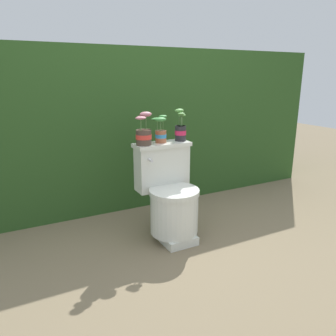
{
  "coord_description": "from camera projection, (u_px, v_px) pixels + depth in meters",
  "views": [
    {
      "loc": [
        -1.14,
        -2.0,
        1.23
      ],
      "look_at": [
        -0.04,
        0.12,
        0.55
      ],
      "focal_mm": 35.0,
      "sensor_mm": 36.0,
      "label": 1
    }
  ],
  "objects": [
    {
      "name": "potted_plant_left",
      "position": [
        144.0,
        134.0,
        2.42
      ],
      "size": [
        0.14,
        0.12,
        0.25
      ],
      "color": "#47382D",
      "rests_on": "toilet"
    },
    {
      "name": "potted_plant_middle",
      "position": [
        180.0,
        130.0,
        2.59
      ],
      "size": [
        0.09,
        0.09,
        0.25
      ],
      "color": "#262628",
      "rests_on": "toilet"
    },
    {
      "name": "toilet",
      "position": [
        170.0,
        197.0,
        2.52
      ],
      "size": [
        0.44,
        0.48,
        0.73
      ],
      "color": "silver",
      "rests_on": "ground"
    },
    {
      "name": "hedge_backdrop",
      "position": [
        122.0,
        124.0,
        3.41
      ],
      "size": [
        4.02,
        1.0,
        1.47
      ],
      "color": "#284C1E",
      "rests_on": "ground"
    },
    {
      "name": "ground_plane",
      "position": [
        180.0,
        239.0,
        2.55
      ],
      "size": [
        12.0,
        12.0,
        0.0
      ],
      "primitive_type": "plane",
      "color": "#75664C"
    },
    {
      "name": "potted_plant_midleft",
      "position": [
        160.0,
        131.0,
        2.51
      ],
      "size": [
        0.13,
        0.1,
        0.21
      ],
      "color": "#9E5638",
      "rests_on": "toilet"
    }
  ]
}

